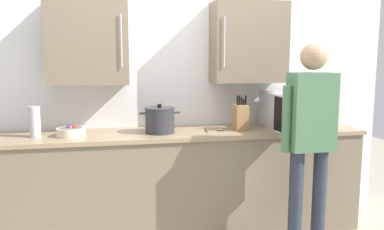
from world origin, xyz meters
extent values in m
cube|color=white|center=(0.00, 1.05, 1.35)|extent=(4.39, 0.10, 2.70)
cube|color=#756651|center=(-0.72, 0.84, 1.72)|extent=(0.68, 0.32, 0.73)
cylinder|color=#B7BABF|center=(-0.44, 0.66, 1.72)|extent=(0.01, 0.01, 0.44)
cube|color=#756651|center=(0.72, 0.84, 1.72)|extent=(0.68, 0.32, 0.73)
cylinder|color=#B7BABF|center=(0.44, 0.66, 1.72)|extent=(0.01, 0.01, 0.44)
cube|color=#756651|center=(0.00, 0.69, 0.45)|extent=(3.34, 0.59, 0.90)
cube|color=#937A5B|center=(0.00, 0.69, 0.92)|extent=(3.38, 0.63, 0.03)
cube|color=#B7BABF|center=(1.16, 0.74, 1.10)|extent=(0.57, 0.41, 0.33)
cube|color=beige|center=(1.08, 0.73, 1.10)|extent=(0.37, 0.34, 0.26)
cube|color=black|center=(1.37, 0.53, 1.10)|extent=(0.16, 0.01, 0.30)
cube|color=black|center=(0.90, 0.33, 1.10)|extent=(0.06, 0.41, 0.30)
cylinder|color=#2D2D33|center=(-0.13, 0.65, 1.04)|extent=(0.25, 0.25, 0.20)
cylinder|color=#2D2D33|center=(-0.13, 0.65, 1.15)|extent=(0.26, 0.26, 0.02)
cylinder|color=black|center=(-0.13, 0.65, 1.17)|extent=(0.04, 0.04, 0.03)
cylinder|color=#2D2D33|center=(-0.28, 0.65, 1.11)|extent=(0.05, 0.02, 0.02)
cylinder|color=#2D2D33|center=(0.02, 0.65, 1.11)|extent=(0.05, 0.02, 0.02)
cylinder|color=#B7BABF|center=(-1.16, 0.67, 1.05)|extent=(0.09, 0.09, 0.22)
cylinder|color=#B7BABF|center=(-1.16, 0.67, 1.17)|extent=(0.09, 0.09, 0.03)
cylinder|color=brown|center=(0.29, 0.67, 0.94)|extent=(0.04, 0.18, 0.01)
ellipsoid|color=brown|center=(0.41, 0.65, 0.94)|extent=(0.07, 0.05, 0.02)
cylinder|color=beige|center=(-0.87, 0.65, 0.97)|extent=(0.23, 0.23, 0.07)
cylinder|color=#6B6659|center=(-0.87, 0.65, 0.98)|extent=(0.19, 0.19, 0.04)
sphere|color=red|center=(-0.84, 0.65, 1.00)|extent=(0.05, 0.05, 0.05)
sphere|color=#5B9333|center=(-0.88, 0.65, 1.00)|extent=(0.05, 0.05, 0.05)
sphere|color=#511E5B|center=(-0.89, 0.68, 1.00)|extent=(0.05, 0.05, 0.05)
sphere|color=#5B9333|center=(-0.85, 0.69, 1.00)|extent=(0.04, 0.04, 0.04)
sphere|color=#511E5B|center=(-0.89, 0.64, 1.00)|extent=(0.05, 0.05, 0.05)
cube|color=#A37547|center=(0.60, 0.65, 1.05)|extent=(0.11, 0.15, 0.23)
cylinder|color=black|center=(0.56, 0.63, 1.21)|extent=(0.02, 0.02, 0.08)
cylinder|color=black|center=(0.58, 0.63, 1.21)|extent=(0.02, 0.02, 0.09)
cylinder|color=black|center=(0.60, 0.63, 1.20)|extent=(0.02, 0.02, 0.07)
cylinder|color=black|center=(0.62, 0.63, 1.19)|extent=(0.02, 0.02, 0.06)
cylinder|color=black|center=(0.64, 0.63, 1.21)|extent=(0.02, 0.02, 0.09)
cylinder|color=#282D3D|center=(0.86, 0.04, 0.44)|extent=(0.11, 0.11, 0.87)
cylinder|color=#282D3D|center=(1.06, 0.04, 0.44)|extent=(0.11, 0.11, 0.87)
cube|color=#47704C|center=(0.96, 0.04, 1.17)|extent=(0.34, 0.20, 0.59)
sphere|color=tan|center=(0.96, 0.04, 1.59)|extent=(0.20, 0.20, 0.20)
cylinder|color=tan|center=(1.14, 0.23, 1.28)|extent=(0.10, 0.43, 0.31)
cylinder|color=#47704C|center=(0.76, 0.04, 1.12)|extent=(0.07, 0.07, 0.50)
camera|label=1|loc=(-0.52, -2.69, 1.58)|focal=36.78mm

